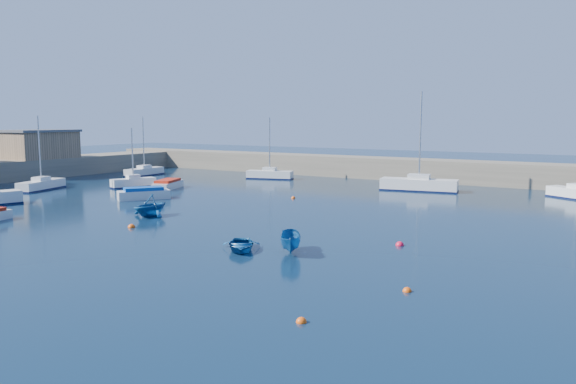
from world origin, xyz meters
The scene contains 18 objects.
ground centered at (0.00, 0.00, 0.00)m, with size 220.00×220.00×0.00m, color #0C2137.
back_wall centered at (0.00, 46.00, 1.30)m, with size 96.00×4.50×2.60m, color #706755.
brick_shed_a centered at (-42.00, 24.00, 4.10)m, with size 6.00×8.00×3.40m, color #8A6E50.
sailboat_2 centered at (-29.69, 15.72, 0.56)m, with size 3.41×6.14×7.81m.
sailboat_3 centered at (-23.20, 22.51, 0.55)m, with size 2.95×4.95×6.49m.
sailboat_4 centered at (-32.04, 32.51, 0.54)m, with size 1.99×5.99×7.76m.
sailboat_5 centered at (-15.45, 37.77, 0.58)m, with size 5.98×3.14×7.65m.
sailboat_6 centered at (4.36, 36.28, 0.69)m, with size 8.09×3.52×10.25m.
motorboat_1 centered at (-15.22, 16.46, 0.53)m, with size 3.93×4.77×1.14m.
motorboat_2 centered at (-19.14, 23.64, 0.47)m, with size 3.40×5.15×1.00m.
dinghy_center centered at (4.91, 4.75, 0.32)m, with size 2.19×3.06×0.63m, color #134E88.
dinghy_left centered at (-7.83, 10.14, 0.85)m, with size 2.79×3.24×1.71m, color #134E88.
dinghy_right centered at (7.62, 5.80, 0.59)m, with size 1.15×3.07×1.18m, color #134E88.
buoy_0 centered at (-5.58, 6.20, 0.00)m, with size 0.50×0.50×0.50m, color #EC500C.
buoy_1 centered at (12.10, 10.78, 0.00)m, with size 0.50×0.50×0.50m, color red.
buoy_2 centered at (15.63, 2.45, 0.00)m, with size 0.40×0.40×0.40m, color #EC500C.
buoy_3 centered at (-3.71, 24.40, 0.00)m, with size 0.42×0.42×0.42m, color #EC500C.
buoy_5 centered at (13.67, -3.19, 0.00)m, with size 0.41×0.41×0.41m, color #EC500C.
Camera 1 is at (23.81, -20.18, 7.39)m, focal length 35.00 mm.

